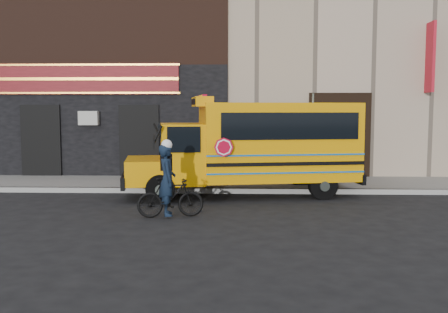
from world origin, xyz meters
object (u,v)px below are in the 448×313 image
at_px(cyclist, 167,182).
at_px(sign_pole, 313,139).
at_px(bicycle, 170,198).
at_px(school_bus, 255,145).

bearing_deg(cyclist, sign_pole, -61.87).
distance_m(bicycle, cyclist, 0.38).
distance_m(school_bus, cyclist, 3.87).
xyz_separation_m(bicycle, cyclist, (-0.07, 0.01, 0.37)).
relative_size(school_bus, cyclist, 4.23).
height_order(school_bus, cyclist, school_bus).
height_order(school_bus, sign_pole, sign_pole).
bearing_deg(school_bus, cyclist, -124.78).
bearing_deg(bicycle, cyclist, 74.62).
bearing_deg(sign_pole, bicycle, -137.66).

